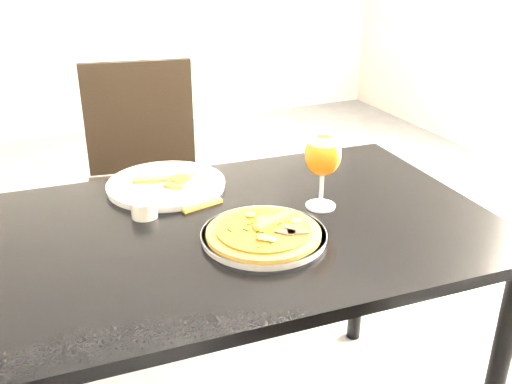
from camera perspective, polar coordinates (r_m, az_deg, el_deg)
name	(u,v)px	position (r m, az deg, el deg)	size (l,w,h in m)	color
dining_table	(250,253)	(1.45, -0.61, -6.15)	(1.24, 0.86, 0.75)	black
chair_far	(146,179)	(2.26, -10.98, 1.26)	(0.51, 0.51, 0.96)	black
plate_main	(264,235)	(1.33, 0.78, -4.37)	(0.29, 0.29, 0.02)	silver
pizza	(264,231)	(1.31, 0.77, -3.96)	(0.27, 0.27, 0.03)	olive
plate_second	(166,185)	(1.62, -8.96, 0.73)	(0.33, 0.33, 0.02)	silver
crust_scraps	(171,180)	(1.61, -8.51, 1.19)	(0.18, 0.12, 0.01)	olive
loose_crust	(202,205)	(1.49, -5.45, -1.27)	(0.12, 0.03, 0.01)	olive
sauce_cup	(144,208)	(1.45, -11.12, -1.60)	(0.07, 0.07, 0.04)	silver
beer_glass	(323,156)	(1.44, 6.72, 3.63)	(0.09, 0.09, 0.20)	silver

